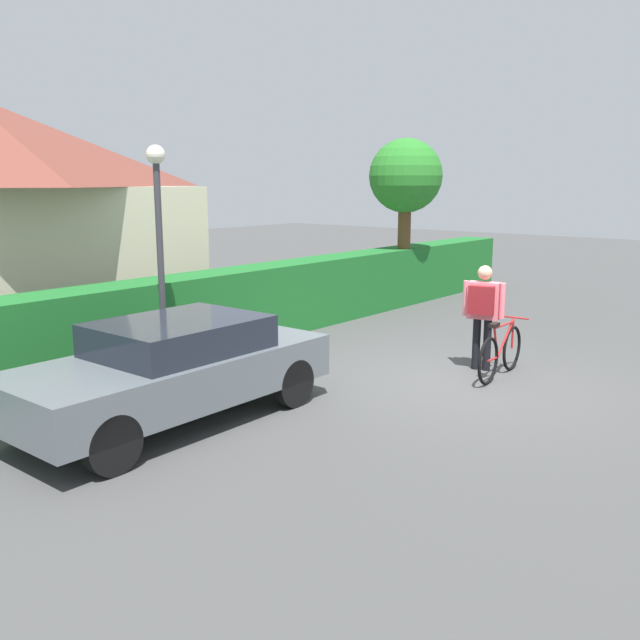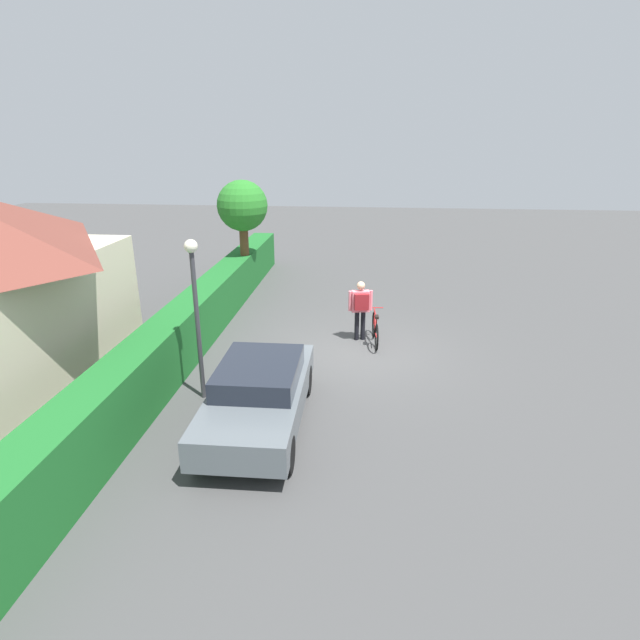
% 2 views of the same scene
% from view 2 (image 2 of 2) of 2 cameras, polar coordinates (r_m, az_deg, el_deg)
% --- Properties ---
extents(ground_plane, '(60.00, 60.00, 0.00)m').
position_cam_2_polar(ground_plane, '(14.07, 4.43, -3.51)').
color(ground_plane, '#444444').
extents(hedge_row, '(19.58, 0.90, 1.42)m').
position_cam_2_polar(hedge_row, '(14.61, -13.85, -0.16)').
color(hedge_row, '#1C6527').
rests_on(hedge_row, ground).
extents(parked_car_near, '(4.29, 1.81, 1.33)m').
position_cam_2_polar(parked_car_near, '(10.40, -6.81, -8.08)').
color(parked_car_near, slate).
rests_on(parked_car_near, ground).
extents(bicycle, '(1.76, 0.50, 0.93)m').
position_cam_2_polar(bicycle, '(14.53, 6.18, -1.07)').
color(bicycle, black).
rests_on(bicycle, ground).
extents(person_rider, '(0.43, 0.68, 1.74)m').
position_cam_2_polar(person_rider, '(14.48, 4.56, 1.68)').
color(person_rider, black).
rests_on(person_rider, ground).
extents(street_lamp, '(0.28, 0.28, 3.59)m').
position_cam_2_polar(street_lamp, '(11.09, -13.75, 2.54)').
color(street_lamp, '#38383D').
rests_on(street_lamp, ground).
extents(tree_kerbside, '(1.81, 1.81, 4.12)m').
position_cam_2_polar(tree_kerbside, '(18.90, -8.65, 12.25)').
color(tree_kerbside, brown).
rests_on(tree_kerbside, ground).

